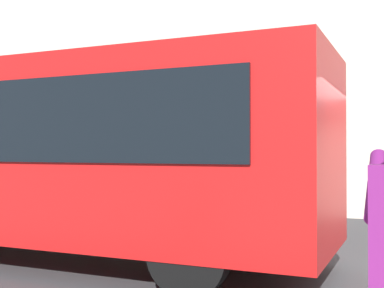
# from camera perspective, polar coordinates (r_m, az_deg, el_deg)

# --- Properties ---
(ground_plane) EXTENTS (60.00, 60.00, 0.00)m
(ground_plane) POSITION_cam_1_polar(r_m,az_deg,el_deg) (7.06, 17.56, -14.66)
(ground_plane) COLOR #38383A
(red_bus) EXTENTS (9.05, 2.54, 3.08)m
(red_bus) POSITION_cam_1_polar(r_m,az_deg,el_deg) (8.43, -16.28, -0.85)
(red_bus) COLOR red
(red_bus) RESTS_ON ground_plane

